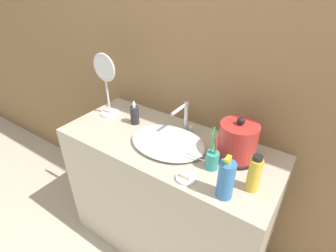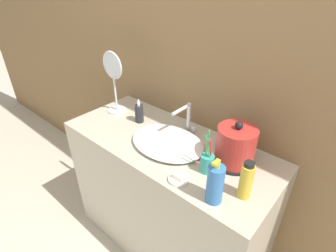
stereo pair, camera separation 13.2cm
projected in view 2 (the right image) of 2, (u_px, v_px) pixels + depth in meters
wall_back at (203, 39)px, 1.30m from camera, size 6.00×0.04×2.60m
vanity_counter at (167, 197)px, 1.59m from camera, size 1.18×0.51×0.82m
sink_basin at (167, 142)px, 1.34m from camera, size 0.41×0.30×0.04m
faucet at (187, 117)px, 1.40m from camera, size 0.06×0.15×0.17m
electric_kettle at (235, 147)px, 1.18m from camera, size 0.19×0.19×0.22m
toothbrush_cup at (207, 163)px, 1.15m from camera, size 0.06×0.06×0.21m
lotion_bottle at (215, 184)px, 0.99m from camera, size 0.07×0.07×0.20m
shampoo_bottle at (246, 181)px, 1.01m from camera, size 0.05×0.05×0.17m
mouthwash_bottle at (139, 113)px, 1.53m from camera, size 0.05×0.05×0.15m
soap_dish at (179, 178)px, 1.12m from camera, size 0.09×0.09×0.03m
vanity_mirror at (114, 78)px, 1.55m from camera, size 0.17×0.12×0.38m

